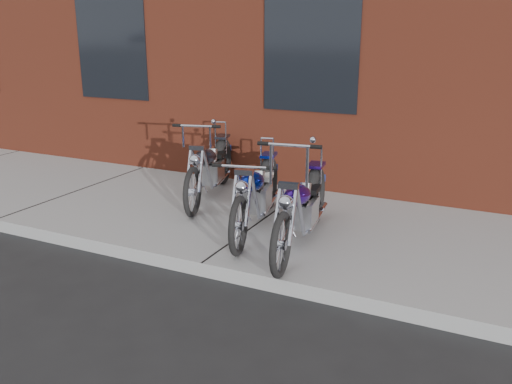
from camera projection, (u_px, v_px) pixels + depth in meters
The scene contains 5 objects.
ground at pixel (202, 277), 5.52m from camera, with size 120.00×120.00×0.00m, color #232325.
sidewalk at pixel (264, 224), 6.79m from camera, with size 22.00×3.00×0.15m, color #969696.
chopper_purple at pixel (302, 210), 5.84m from camera, with size 0.57×2.21×1.25m.
chopper_blue at pixel (256, 196), 6.35m from camera, with size 0.71×2.18×0.96m.
chopper_third at pixel (210, 170), 7.54m from camera, with size 0.77×2.17×1.13m.
Camera 1 is at (2.70, -4.29, 2.41)m, focal length 38.00 mm.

